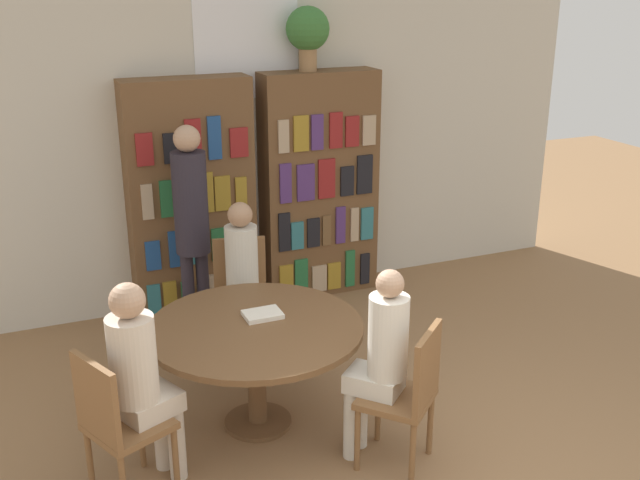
# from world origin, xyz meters

# --- Properties ---
(wall_back) EXTENTS (6.40, 0.07, 3.00)m
(wall_back) POSITION_xyz_m (0.00, 3.61, 1.51)
(wall_back) COLOR beige
(wall_back) RESTS_ON ground_plane
(bookshelf_left) EXTENTS (1.04, 0.34, 2.02)m
(bookshelf_left) POSITION_xyz_m (-0.58, 3.42, 1.01)
(bookshelf_left) COLOR brown
(bookshelf_left) RESTS_ON ground_plane
(bookshelf_right) EXTENTS (1.04, 0.34, 2.02)m
(bookshelf_right) POSITION_xyz_m (0.58, 3.42, 1.01)
(bookshelf_right) COLOR brown
(bookshelf_right) RESTS_ON ground_plane
(flower_vase) EXTENTS (0.37, 0.37, 0.53)m
(flower_vase) POSITION_xyz_m (0.48, 3.42, 2.35)
(flower_vase) COLOR #997047
(flower_vase) RESTS_ON bookshelf_right
(reading_table) EXTENTS (1.37, 1.37, 0.72)m
(reading_table) POSITION_xyz_m (-0.65, 1.52, 0.62)
(reading_table) COLOR brown
(reading_table) RESTS_ON ground_plane
(chair_near_camera) EXTENTS (0.53, 0.53, 0.91)m
(chair_near_camera) POSITION_xyz_m (-1.59, 1.11, 0.51)
(chair_near_camera) COLOR brown
(chair_near_camera) RESTS_ON ground_plane
(chair_left_side) EXTENTS (0.47, 0.47, 0.91)m
(chair_left_side) POSITION_xyz_m (-0.44, 2.52, 0.51)
(chair_left_side) COLOR brown
(chair_left_side) RESTS_ON ground_plane
(chair_far_side) EXTENTS (0.56, 0.56, 0.91)m
(chair_far_side) POSITION_xyz_m (0.03, 0.76, 0.51)
(chair_far_side) COLOR brown
(chair_far_side) RESTS_ON ground_plane
(seated_reader_left) EXTENTS (0.30, 0.38, 1.26)m
(seated_reader_left) POSITION_xyz_m (-0.48, 2.34, 0.71)
(seated_reader_left) COLOR beige
(seated_reader_left) RESTS_ON ground_plane
(seated_reader_right) EXTENTS (0.39, 0.40, 1.24)m
(seated_reader_right) POSITION_xyz_m (-0.10, 0.90, 0.69)
(seated_reader_right) COLOR silver
(seated_reader_right) RESTS_ON ground_plane
(seated_reader_back) EXTENTS (0.40, 0.37, 1.27)m
(seated_reader_back) POSITION_xyz_m (-1.42, 1.18, 0.73)
(seated_reader_back) COLOR beige
(seated_reader_back) RESTS_ON ground_plane
(librarian_standing) EXTENTS (0.27, 0.54, 1.74)m
(librarian_standing) POSITION_xyz_m (-0.70, 2.92, 1.05)
(librarian_standing) COLOR #28232D
(librarian_standing) RESTS_ON ground_plane
(open_book_on_table) EXTENTS (0.24, 0.18, 0.03)m
(open_book_on_table) POSITION_xyz_m (-0.57, 1.62, 0.73)
(open_book_on_table) COLOR silver
(open_book_on_table) RESTS_ON reading_table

